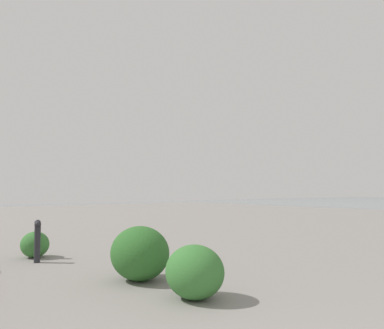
% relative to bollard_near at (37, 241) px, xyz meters
% --- Properties ---
extents(bollard_near, '(0.13, 0.13, 0.82)m').
position_rel_bollard_near_xyz_m(bollard_near, '(0.00, 0.00, 0.00)').
color(bollard_near, '#232328').
rests_on(bollard_near, ground).
extents(bollard_mid, '(0.13, 0.13, 0.82)m').
position_rel_bollard_near_xyz_m(bollard_mid, '(0.50, -0.13, -0.00)').
color(bollard_mid, '#232328').
rests_on(bollard_mid, ground).
extents(shrub_low, '(0.66, 0.59, 0.56)m').
position_rel_bollard_near_xyz_m(shrub_low, '(0.63, -0.12, -0.15)').
color(shrub_low, '#387533').
rests_on(shrub_low, ground).
extents(shrub_round, '(0.85, 0.76, 0.72)m').
position_rel_bollard_near_xyz_m(shrub_round, '(-3.95, -0.95, -0.07)').
color(shrub_round, '#387533').
rests_on(shrub_round, ground).
extents(shrub_wide, '(1.03, 0.92, 0.87)m').
position_rel_bollard_near_xyz_m(shrub_wide, '(-2.59, -0.89, 0.01)').
color(shrub_wide, '#2D6628').
rests_on(shrub_wide, ground).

